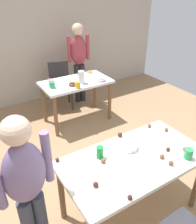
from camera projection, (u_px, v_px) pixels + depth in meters
ground_plane at (119, 211)px, 2.52m from camera, size 6.40×6.40×0.00m
wall_back at (19, 37)px, 4.25m from camera, size 6.40×0.10×2.60m
dining_table_near at (134, 166)px, 2.20m from camera, size 1.39×0.74×0.75m
dining_table_far at (76, 88)px, 3.88m from camera, size 1.15×0.64×0.75m
chair_far_table at (60, 83)px, 4.44m from camera, size 0.49×0.49×0.87m
person_girl_near at (27, 186)px, 1.69m from camera, size 0.46×0.25×1.47m
person_adult_far at (79, 57)px, 4.41m from camera, size 0.45×0.23×1.55m
mixing_bowl at (128, 145)px, 2.27m from camera, size 0.19×0.19×0.06m
soda_can at (100, 152)px, 2.13m from camera, size 0.07×0.07×0.12m
fork_near at (71, 165)px, 2.06m from camera, size 0.17×0.02×0.01m
cup_near_0 at (189, 154)px, 2.13m from camera, size 0.08×0.08×0.10m
cake_ball_0 at (166, 130)px, 2.53m from camera, size 0.04×0.04×0.04m
cake_ball_1 at (171, 163)px, 2.06m from camera, size 0.05×0.05×0.05m
cake_ball_2 at (103, 161)px, 2.09m from camera, size 0.04×0.04×0.04m
cake_ball_3 at (96, 184)px, 1.84m from camera, size 0.05×0.05×0.05m
cake_ball_4 at (120, 135)px, 2.44m from camera, size 0.05×0.05×0.05m
cake_ball_5 at (57, 160)px, 2.10m from camera, size 0.04×0.04×0.04m
cake_ball_6 at (130, 197)px, 1.74m from camera, size 0.04×0.04×0.04m
cake_ball_8 at (185, 149)px, 2.24m from camera, size 0.05×0.05×0.05m
cake_ball_9 at (168, 149)px, 2.24m from camera, size 0.04×0.04×0.04m
cake_ball_10 at (162, 156)px, 2.14m from camera, size 0.05×0.05×0.05m
cake_ball_11 at (149, 126)px, 2.60m from camera, size 0.04×0.04×0.04m
pitcher_far at (81, 77)px, 3.71m from camera, size 0.10×0.10×0.20m
cup_far_0 at (78, 85)px, 3.55m from camera, size 0.08×0.08×0.11m
cup_far_1 at (52, 85)px, 3.56m from camera, size 0.09×0.09×0.09m
donut_far_0 at (90, 72)px, 4.18m from camera, size 0.10×0.10×0.03m
donut_far_1 at (102, 80)px, 3.82m from camera, size 0.13×0.13×0.04m
donut_far_2 at (50, 80)px, 3.82m from camera, size 0.10×0.10×0.03m
donut_far_3 at (80, 73)px, 4.11m from camera, size 0.10×0.10×0.03m
donut_far_4 at (73, 84)px, 3.66m from camera, size 0.13×0.13×0.04m
donut_far_5 at (68, 80)px, 3.82m from camera, size 0.10×0.10×0.03m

